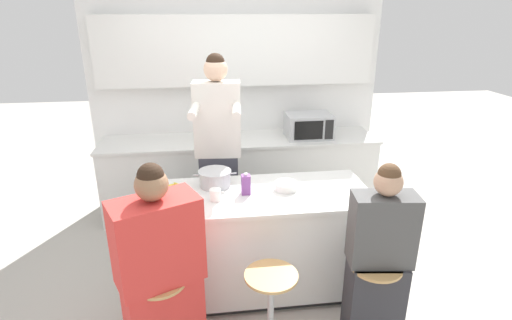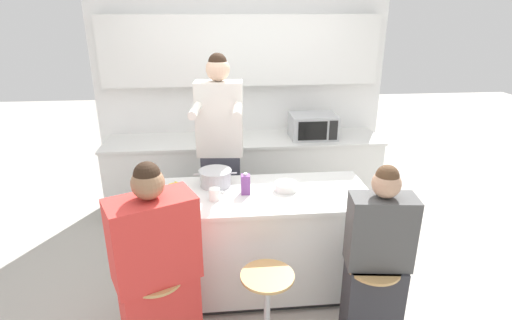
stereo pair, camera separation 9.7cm
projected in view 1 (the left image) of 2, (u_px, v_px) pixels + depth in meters
ground_plane at (257, 286)px, 3.46m from camera, size 16.00×16.00×0.00m
wall_back at (237, 76)px, 4.53m from camera, size 3.31×0.22×2.70m
back_counter at (241, 175)px, 4.63m from camera, size 3.07×0.65×0.89m
kitchen_island at (257, 241)px, 3.30m from camera, size 1.80×0.75×0.89m
bar_stool_leftmost at (163, 317)px, 2.65m from camera, size 0.38×0.38×0.63m
bar_stool_center at (271, 311)px, 2.70m from camera, size 0.38×0.38×0.63m
bar_stool_rightmost at (372, 300)px, 2.80m from camera, size 0.38×0.38×0.63m
person_cooking at (219, 158)px, 3.69m from camera, size 0.46×0.62×1.90m
person_wrapped_blanket at (160, 274)px, 2.54m from camera, size 0.60×0.48×1.42m
person_seated_near at (378, 264)px, 2.74m from camera, size 0.44×0.31×1.35m
cooking_pot at (215, 178)px, 3.25m from camera, size 0.35×0.27×0.13m
fruit_bowl at (286, 186)px, 3.19m from camera, size 0.18×0.18×0.06m
coffee_cup_near at (215, 195)px, 3.00m from camera, size 0.12×0.09×0.09m
coffee_cup_far at (164, 201)px, 2.92m from camera, size 0.10×0.07×0.08m
banana_bunch at (174, 186)px, 3.22m from camera, size 0.14×0.10×0.04m
juice_carton at (246, 185)px, 3.10m from camera, size 0.07×0.07×0.17m
microwave at (308, 126)px, 4.48m from camera, size 0.51×0.38×0.27m
potted_plant at (209, 130)px, 4.39m from camera, size 0.15×0.15×0.22m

